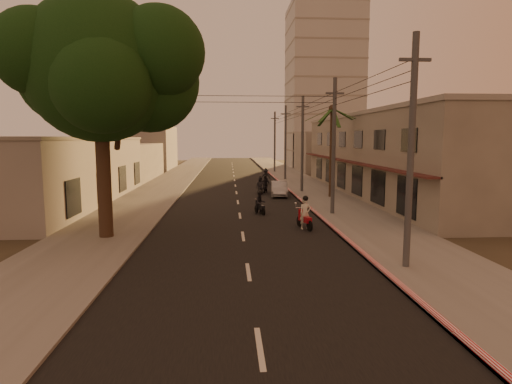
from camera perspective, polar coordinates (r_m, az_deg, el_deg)
ground at (r=20.54m, az=-1.55°, el=-7.23°), size 160.00×160.00×0.00m
road at (r=40.21m, az=-2.63°, el=-0.09°), size 10.00×140.00×0.02m
sidewalk_right at (r=41.03m, az=7.90°, el=0.06°), size 5.00×140.00×0.12m
sidewalk_left at (r=40.76m, az=-13.23°, el=-0.11°), size 5.00×140.00×0.12m
curb_stripe at (r=35.72m, az=5.74°, el=-0.90°), size 0.20×60.00×0.20m
shophouse_row at (r=40.65m, az=17.55°, el=4.81°), size 8.80×34.20×7.30m
left_building at (r=36.46m, az=-25.02°, el=2.57°), size 8.20×24.20×5.20m
distant_tower at (r=78.21m, az=8.93°, el=13.65°), size 12.10×12.10×28.00m
broadleaf_tree at (r=23.04m, az=-19.14°, el=15.20°), size 9.60×8.70×12.10m
palm_tree at (r=36.98m, az=10.13°, el=10.25°), size 5.00×5.00×8.20m
utility_poles at (r=40.50m, az=6.24°, el=9.18°), size 1.20×48.26×9.00m
filler_right at (r=66.56m, az=9.13°, el=5.30°), size 8.00×14.00×6.00m
filler_left_near at (r=55.56m, az=-17.55°, el=3.87°), size 8.00×14.00×4.40m
filler_left_far at (r=73.11m, az=-14.23°, el=5.73°), size 8.00×14.00×7.00m
scooter_red at (r=24.26m, az=6.55°, el=-2.97°), size 0.96×1.91×1.92m
scooter_mid_a at (r=28.83m, az=0.56°, el=-1.51°), size 1.11×1.60×1.63m
scooter_mid_b at (r=40.33m, az=1.25°, el=0.99°), size 1.08×1.65×1.64m
scooter_far_a at (r=39.15m, az=0.57°, el=0.82°), size 0.90×1.72×1.69m
scooter_far_b at (r=47.87m, az=1.31°, el=2.05°), size 1.19×1.81×1.78m
parked_car at (r=37.84m, az=3.12°, el=0.43°), size 2.11×4.24×1.31m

